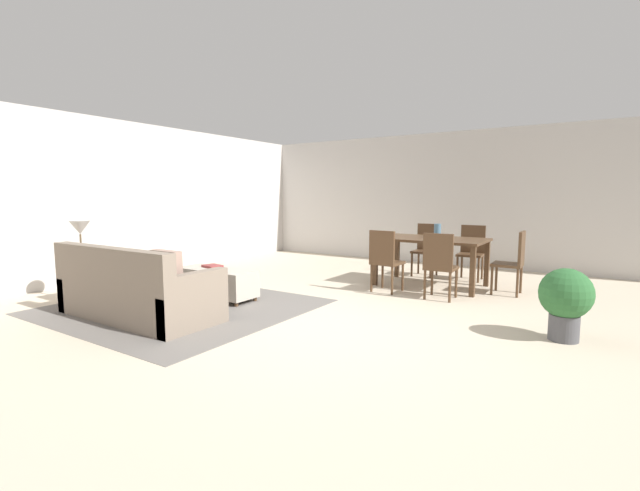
{
  "coord_description": "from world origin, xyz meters",
  "views": [
    {
      "loc": [
        2.56,
        -4.0,
        1.42
      ],
      "look_at": [
        -0.71,
        1.0,
        0.74
      ],
      "focal_mm": 24.56,
      "sensor_mm": 36.0,
      "label": 1
    }
  ],
  "objects_px": {
    "dining_chair_far_right": "(472,249)",
    "book_on_ottoman": "(212,266)",
    "dining_chair_head_east": "(514,259)",
    "side_table": "(82,268)",
    "table_lamp": "(80,229)",
    "dining_table": "(431,244)",
    "vase_centerpiece": "(437,231)",
    "dining_chair_far_left": "(426,246)",
    "potted_plant": "(566,298)",
    "dining_chair_near_left": "(385,257)",
    "ottoman_table": "(217,282)",
    "couch": "(136,293)",
    "dining_chair_near_right": "(440,262)"
  },
  "relations": [
    {
      "from": "table_lamp",
      "to": "couch",
      "type": "bearing_deg",
      "value": -4.62
    },
    {
      "from": "dining_chair_near_left",
      "to": "dining_chair_far_left",
      "type": "distance_m",
      "value": 1.69
    },
    {
      "from": "dining_table",
      "to": "dining_chair_far_left",
      "type": "height_order",
      "value": "dining_chair_far_left"
    },
    {
      "from": "side_table",
      "to": "potted_plant",
      "type": "xyz_separation_m",
      "value": [
        5.58,
        1.71,
        -0.02
      ]
    },
    {
      "from": "side_table",
      "to": "dining_chair_far_right",
      "type": "relative_size",
      "value": 0.61
    },
    {
      "from": "couch",
      "to": "dining_table",
      "type": "bearing_deg",
      "value": 58.4
    },
    {
      "from": "table_lamp",
      "to": "vase_centerpiece",
      "type": "bearing_deg",
      "value": 44.23
    },
    {
      "from": "dining_chair_far_right",
      "to": "book_on_ottoman",
      "type": "bearing_deg",
      "value": -129.43
    },
    {
      "from": "dining_chair_near_right",
      "to": "dining_chair_far_right",
      "type": "bearing_deg",
      "value": 90.63
    },
    {
      "from": "dining_chair_near_left",
      "to": "book_on_ottoman",
      "type": "xyz_separation_m",
      "value": [
        -1.92,
        -1.58,
        -0.08
      ]
    },
    {
      "from": "couch",
      "to": "dining_chair_head_east",
      "type": "distance_m",
      "value": 5.08
    },
    {
      "from": "couch",
      "to": "ottoman_table",
      "type": "bearing_deg",
      "value": 86.03
    },
    {
      "from": "potted_plant",
      "to": "book_on_ottoman",
      "type": "bearing_deg",
      "value": -172.57
    },
    {
      "from": "dining_chair_near_left",
      "to": "dining_chair_head_east",
      "type": "relative_size",
      "value": 1.0
    },
    {
      "from": "vase_centerpiece",
      "to": "potted_plant",
      "type": "relative_size",
      "value": 0.31
    },
    {
      "from": "dining_chair_far_left",
      "to": "potted_plant",
      "type": "relative_size",
      "value": 1.28
    },
    {
      "from": "dining_table",
      "to": "vase_centerpiece",
      "type": "xyz_separation_m",
      "value": [
        0.09,
        0.01,
        0.2
      ]
    },
    {
      "from": "dining_chair_head_east",
      "to": "vase_centerpiece",
      "type": "relative_size",
      "value": 4.07
    },
    {
      "from": "ottoman_table",
      "to": "dining_chair_far_left",
      "type": "bearing_deg",
      "value": 61.69
    },
    {
      "from": "couch",
      "to": "ottoman_table",
      "type": "height_order",
      "value": "couch"
    },
    {
      "from": "ottoman_table",
      "to": "dining_table",
      "type": "height_order",
      "value": "dining_table"
    },
    {
      "from": "side_table",
      "to": "dining_chair_near_right",
      "type": "distance_m",
      "value": 4.83
    },
    {
      "from": "dining_table",
      "to": "dining_chair_head_east",
      "type": "relative_size",
      "value": 1.77
    },
    {
      "from": "side_table",
      "to": "vase_centerpiece",
      "type": "xyz_separation_m",
      "value": [
        3.67,
        3.58,
        0.43
      ]
    },
    {
      "from": "side_table",
      "to": "vase_centerpiece",
      "type": "height_order",
      "value": "vase_centerpiece"
    },
    {
      "from": "dining_chair_near_left",
      "to": "ottoman_table",
      "type": "bearing_deg",
      "value": -137.1
    },
    {
      "from": "dining_chair_near_right",
      "to": "dining_chair_far_right",
      "type": "distance_m",
      "value": 1.76
    },
    {
      "from": "dining_chair_far_left",
      "to": "vase_centerpiece",
      "type": "bearing_deg",
      "value": -61.05
    },
    {
      "from": "table_lamp",
      "to": "dining_chair_near_left",
      "type": "distance_m",
      "value": 4.21
    },
    {
      "from": "dining_chair_near_left",
      "to": "table_lamp",
      "type": "bearing_deg",
      "value": -139.36
    },
    {
      "from": "dining_table",
      "to": "dining_chair_head_east",
      "type": "height_order",
      "value": "dining_chair_head_east"
    },
    {
      "from": "dining_chair_far_left",
      "to": "book_on_ottoman",
      "type": "bearing_deg",
      "value": -120.77
    },
    {
      "from": "side_table",
      "to": "dining_table",
      "type": "xyz_separation_m",
      "value": [
        3.58,
        3.56,
        0.23
      ]
    },
    {
      "from": "potted_plant",
      "to": "ottoman_table",
      "type": "bearing_deg",
      "value": -171.41
    },
    {
      "from": "book_on_ottoman",
      "to": "dining_chair_near_left",
      "type": "bearing_deg",
      "value": 39.41
    },
    {
      "from": "side_table",
      "to": "table_lamp",
      "type": "xyz_separation_m",
      "value": [
        -0.0,
        -0.0,
        0.53
      ]
    },
    {
      "from": "dining_chair_head_east",
      "to": "book_on_ottoman",
      "type": "bearing_deg",
      "value": -145.3
    },
    {
      "from": "dining_chair_near_right",
      "to": "dining_table",
      "type": "bearing_deg",
      "value": 115.9
    },
    {
      "from": "ottoman_table",
      "to": "table_lamp",
      "type": "relative_size",
      "value": 2.23
    },
    {
      "from": "dining_chair_head_east",
      "to": "vase_centerpiece",
      "type": "height_order",
      "value": "vase_centerpiece"
    },
    {
      "from": "dining_table",
      "to": "dining_chair_near_right",
      "type": "xyz_separation_m",
      "value": [
        0.42,
        -0.86,
        -0.15
      ]
    },
    {
      "from": "table_lamp",
      "to": "dining_chair_near_right",
      "type": "xyz_separation_m",
      "value": [
        4.0,
        2.7,
        -0.46
      ]
    },
    {
      "from": "ottoman_table",
      "to": "dining_table",
      "type": "relative_size",
      "value": 0.72
    },
    {
      "from": "side_table",
      "to": "book_on_ottoman",
      "type": "relative_size",
      "value": 2.18
    },
    {
      "from": "side_table",
      "to": "potted_plant",
      "type": "relative_size",
      "value": 0.79
    },
    {
      "from": "ottoman_table",
      "to": "dining_table",
      "type": "xyz_separation_m",
      "value": [
        2.18,
        2.48,
        0.43
      ]
    },
    {
      "from": "dining_table",
      "to": "book_on_ottoman",
      "type": "distance_m",
      "value": 3.36
    },
    {
      "from": "side_table",
      "to": "dining_chair_head_east",
      "type": "bearing_deg",
      "value": 36.89
    },
    {
      "from": "side_table",
      "to": "table_lamp",
      "type": "relative_size",
      "value": 1.08
    },
    {
      "from": "dining_table",
      "to": "book_on_ottoman",
      "type": "height_order",
      "value": "dining_table"
    }
  ]
}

